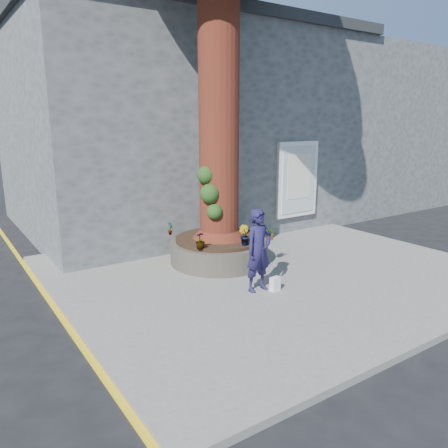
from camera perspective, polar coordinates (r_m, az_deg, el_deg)
ground at (r=8.49m, az=2.35°, el=-10.15°), size 120.00×120.00×0.00m
pavement at (r=10.07m, az=5.89°, el=-6.01°), size 9.00×8.00×0.12m
yellow_line at (r=8.16m, az=-20.11°, el=-11.99°), size 0.10×30.00×0.01m
stone_shop at (r=15.23m, az=-6.20°, el=12.41°), size 10.30×8.30×6.30m
neighbour_shop at (r=20.26m, az=14.67°, el=11.83°), size 6.00×8.00×6.00m
planter at (r=10.33m, az=-0.62°, el=-3.39°), size 2.30×2.30×0.60m
man at (r=8.49m, az=4.56°, el=-3.46°), size 0.62×0.43×1.63m
woman at (r=11.62m, az=-0.89°, el=1.97°), size 1.20×1.15×1.95m
shopping_bag at (r=8.70m, az=6.68°, el=-7.78°), size 0.21×0.14×0.28m
plant_a at (r=10.50m, az=-7.07°, el=-0.53°), size 0.21×0.20×0.33m
plant_b at (r=9.56m, az=2.63°, el=-1.47°), size 0.28×0.29×0.45m
plant_c at (r=9.30m, az=-3.12°, el=-2.15°), size 0.22×0.22×0.37m
plant_d at (r=10.04m, az=6.11°, el=-1.21°), size 0.37×0.37×0.31m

